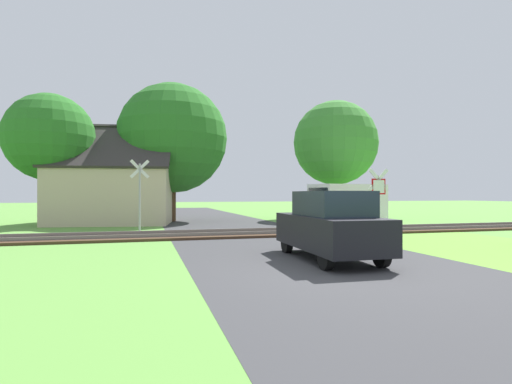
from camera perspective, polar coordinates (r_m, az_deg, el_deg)
The scene contains 11 objects.
ground_plane at distance 9.57m, azimuth 11.45°, elevation -10.55°, with size 160.00×160.00×0.00m, color #5B933D.
road_asphalt at distance 11.36m, azimuth 6.79°, elevation -8.91°, with size 6.71×80.00×0.01m, color #38383A.
rail_track at distance 16.73m, azimuth -0.73°, elevation -5.96°, with size 60.00×2.60×0.22m.
stop_sign_near at distance 15.88m, azimuth 17.04°, elevation -0.52°, with size 0.88×0.15×2.69m.
crossing_sign_far at distance 19.00m, azimuth -16.28°, elevation 0.31°, with size 0.88×0.15×3.30m.
house at distance 24.90m, azimuth -19.47°, elevation -0.04°, with size 7.58×6.94×5.81m.
tree_left at distance 24.82m, azimuth -27.39°, elevation 6.94°, with size 4.77×4.77×7.22m.
tree_right at distance 28.87m, azimuth 11.27°, elevation 6.88°, with size 5.90×5.90×8.28m.
tree_center at distance 25.78m, azimuth -11.86°, elevation 7.49°, with size 6.85×6.85×8.63m.
mail_truck at distance 22.47m, azimuth 12.68°, elevation -1.49°, with size 5.20×2.98×2.24m.
parked_car at distance 10.56m, azimuth 10.49°, elevation -4.69°, with size 1.74×4.04×1.78m.
Camera 1 is at (-4.29, -8.38, 1.70)m, focal length 28.00 mm.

